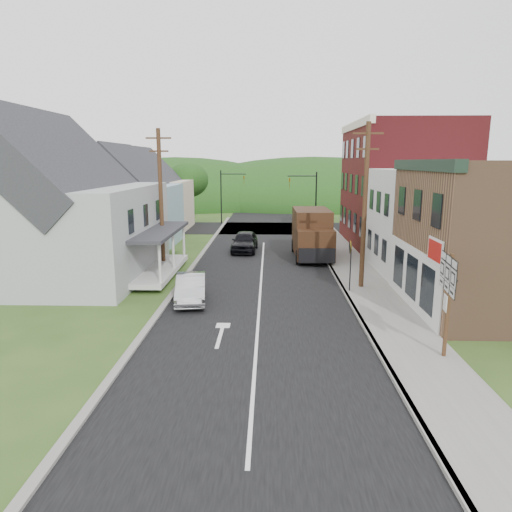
# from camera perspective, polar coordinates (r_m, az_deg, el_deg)

# --- Properties ---
(ground) EXTENTS (120.00, 120.00, 0.00)m
(ground) POSITION_cam_1_polar(r_m,az_deg,el_deg) (22.31, 0.40, -6.44)
(ground) COLOR #2D4719
(ground) RESTS_ON ground
(road) EXTENTS (9.00, 90.00, 0.02)m
(road) POSITION_cam_1_polar(r_m,az_deg,el_deg) (31.96, 0.80, -0.85)
(road) COLOR black
(road) RESTS_ON ground
(cross_road) EXTENTS (60.00, 9.00, 0.02)m
(cross_road) POSITION_cam_1_polar(r_m,az_deg,el_deg) (48.70, 1.11, 3.50)
(cross_road) COLOR black
(cross_road) RESTS_ON ground
(sidewalk_right) EXTENTS (2.80, 55.00, 0.15)m
(sidewalk_right) POSITION_cam_1_polar(r_m,az_deg,el_deg) (30.48, 11.90, -1.58)
(sidewalk_right) COLOR slate
(sidewalk_right) RESTS_ON ground
(curb_right) EXTENTS (0.20, 55.00, 0.15)m
(curb_right) POSITION_cam_1_polar(r_m,az_deg,el_deg) (30.27, 9.39, -1.58)
(curb_right) COLOR slate
(curb_right) RESTS_ON ground
(curb_left) EXTENTS (0.30, 55.00, 0.12)m
(curb_left) POSITION_cam_1_polar(r_m,az_deg,el_deg) (30.43, -8.05, -1.50)
(curb_left) COLOR slate
(curb_left) RESTS_ON ground
(storefront_tan) EXTENTS (8.00, 8.00, 7.00)m
(storefront_tan) POSITION_cam_1_polar(r_m,az_deg,el_deg) (24.05, 28.44, 2.04)
(storefront_tan) COLOR brown
(storefront_tan) RESTS_ON ground
(storefront_white) EXTENTS (8.00, 7.00, 6.50)m
(storefront_white) POSITION_cam_1_polar(r_m,az_deg,el_deg) (30.89, 22.25, 3.96)
(storefront_white) COLOR silver
(storefront_white) RESTS_ON ground
(storefront_red) EXTENTS (8.00, 12.00, 10.00)m
(storefront_red) POSITION_cam_1_polar(r_m,az_deg,el_deg) (39.75, 17.68, 8.35)
(storefront_red) COLOR maroon
(storefront_red) RESTS_ON ground
(house_gray) EXTENTS (10.20, 12.24, 8.35)m
(house_gray) POSITION_cam_1_polar(r_m,az_deg,el_deg) (30.04, -22.97, 5.60)
(house_gray) COLOR #A0A3A5
(house_gray) RESTS_ON ground
(house_blue) EXTENTS (7.14, 8.16, 7.28)m
(house_blue) POSITION_cam_1_polar(r_m,az_deg,el_deg) (40.01, -15.09, 6.64)
(house_blue) COLOR #89AABB
(house_blue) RESTS_ON ground
(house_cream) EXTENTS (7.14, 8.16, 7.28)m
(house_cream) POSITION_cam_1_polar(r_m,az_deg,el_deg) (48.80, -12.63, 7.60)
(house_cream) COLOR beige
(house_cream) RESTS_ON ground
(utility_pole_right) EXTENTS (1.60, 0.26, 9.00)m
(utility_pole_right) POSITION_cam_1_polar(r_m,az_deg,el_deg) (25.33, 13.44, 6.19)
(utility_pole_right) COLOR #472D19
(utility_pole_right) RESTS_ON ground
(utility_pole_left) EXTENTS (1.60, 0.26, 9.00)m
(utility_pole_left) POSITION_cam_1_polar(r_m,az_deg,el_deg) (30.10, -11.80, 7.09)
(utility_pole_left) COLOR #472D19
(utility_pole_left) RESTS_ON ground
(traffic_signal_right) EXTENTS (2.87, 0.20, 6.00)m
(traffic_signal_right) POSITION_cam_1_polar(r_m,az_deg,el_deg) (44.97, 6.62, 7.56)
(traffic_signal_right) COLOR black
(traffic_signal_right) RESTS_ON ground
(traffic_signal_left) EXTENTS (2.87, 0.20, 6.00)m
(traffic_signal_left) POSITION_cam_1_polar(r_m,az_deg,el_deg) (52.01, -3.62, 8.17)
(traffic_signal_left) COLOR black
(traffic_signal_left) RESTS_ON ground
(tree_left_b) EXTENTS (4.80, 4.80, 6.94)m
(tree_left_b) POSITION_cam_1_polar(r_m,az_deg,el_deg) (37.57, -26.27, 7.36)
(tree_left_b) COLOR #382616
(tree_left_b) RESTS_ON ground
(tree_left_c) EXTENTS (5.80, 5.80, 8.41)m
(tree_left_c) POSITION_cam_1_polar(r_m,az_deg,el_deg) (45.57, -23.95, 9.44)
(tree_left_c) COLOR #382616
(tree_left_c) RESTS_ON ground
(tree_left_d) EXTENTS (4.80, 4.80, 6.94)m
(tree_left_d) POSITION_cam_1_polar(r_m,az_deg,el_deg) (54.07, -8.52, 9.39)
(tree_left_d) COLOR #382616
(tree_left_d) RESTS_ON ground
(forested_ridge) EXTENTS (90.00, 30.00, 16.00)m
(forested_ridge) POSITION_cam_1_polar(r_m,az_deg,el_deg) (76.51, 1.33, 6.49)
(forested_ridge) COLOR #153810
(forested_ridge) RESTS_ON ground
(silver_sedan) EXTENTS (1.98, 4.29, 1.36)m
(silver_sedan) POSITION_cam_1_polar(r_m,az_deg,el_deg) (23.29, -8.13, -4.03)
(silver_sedan) COLOR #B8B8BD
(silver_sedan) RESTS_ON ground
(dark_sedan) EXTENTS (2.08, 4.73, 1.59)m
(dark_sedan) POSITION_cam_1_polar(r_m,az_deg,el_deg) (35.87, -1.42, 1.82)
(dark_sedan) COLOR black
(dark_sedan) RESTS_ON ground
(delivery_van) EXTENTS (2.71, 6.35, 3.53)m
(delivery_van) POSITION_cam_1_polar(r_m,az_deg,el_deg) (33.54, 7.02, 2.76)
(delivery_van) COLOR black
(delivery_van) RESTS_ON ground
(route_sign_cluster) EXTENTS (0.36, 2.12, 3.72)m
(route_sign_cluster) POSITION_cam_1_polar(r_m,az_deg,el_deg) (17.20, 22.85, -4.01)
(route_sign_cluster) COLOR #472D19
(route_sign_cluster) RESTS_ON sidewalk_right
(warning_sign) EXTENTS (0.12, 0.77, 2.77)m
(warning_sign) POSITION_cam_1_polar(r_m,az_deg,el_deg) (24.66, 11.70, -0.31)
(warning_sign) COLOR black
(warning_sign) RESTS_ON sidewalk_right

